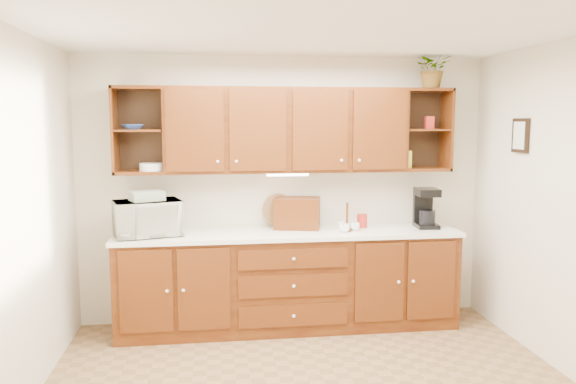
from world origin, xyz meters
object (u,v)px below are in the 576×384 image
object	(u,v)px
potted_plant	(433,68)
microwave	(147,218)
bread_box	(297,213)
coffee_maker	(426,208)

from	to	relation	value
potted_plant	microwave	bearing A→B (deg)	-177.43
microwave	potted_plant	size ratio (longest dim) A/B	1.54
bread_box	potted_plant	bearing A→B (deg)	12.42
microwave	potted_plant	xyz separation A→B (m)	(2.72, 0.12, 1.38)
coffee_maker	bread_box	bearing A→B (deg)	-179.21
coffee_maker	potted_plant	distance (m)	1.36
coffee_maker	potted_plant	bearing A→B (deg)	54.46
bread_box	potted_plant	xyz separation A→B (m)	(1.32, -0.03, 1.39)
bread_box	coffee_maker	xyz separation A→B (m)	(1.26, -0.10, 0.03)
microwave	coffee_maker	distance (m)	2.66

